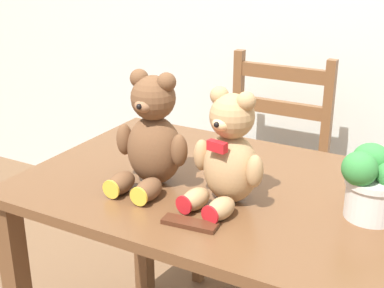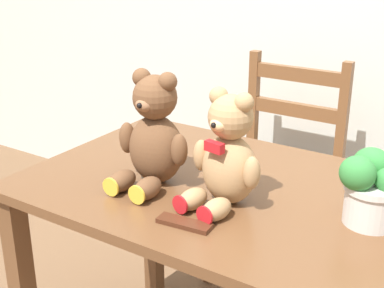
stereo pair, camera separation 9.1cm
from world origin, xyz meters
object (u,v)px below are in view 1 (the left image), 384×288
Objects in this scene: wooden_chair_behind at (266,174)px; potted_plant at (372,184)px; teddy_bear_left at (152,137)px; teddy_bear_right at (229,156)px; chocolate_bar at (190,223)px.

potted_plant is at bearing 126.03° from wooden_chair_behind.
teddy_bear_left reaches higher than potted_plant.
teddy_bear_right is 2.22× the size of chocolate_bar.
teddy_bear_right reaches higher than potted_plant.
wooden_chair_behind is 2.99× the size of teddy_bear_left.
chocolate_bar is at bearing 142.11° from teddy_bear_left.
chocolate_bar is (0.19, -1.03, 0.32)m from wooden_chair_behind.
teddy_bear_right is at bearing -164.38° from potted_plant.
potted_plant is (0.58, 0.10, -0.05)m from teddy_bear_left.
teddy_bear_left reaches higher than chocolate_bar.
teddy_bear_left is 0.23m from teddy_bear_right.
wooden_chair_behind is at bearing -91.59° from teddy_bear_left.
chocolate_bar is (-0.37, -0.26, -0.09)m from potted_plant.
teddy_bear_right is 0.21m from chocolate_bar.
teddy_bear_left is 0.30m from chocolate_bar.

